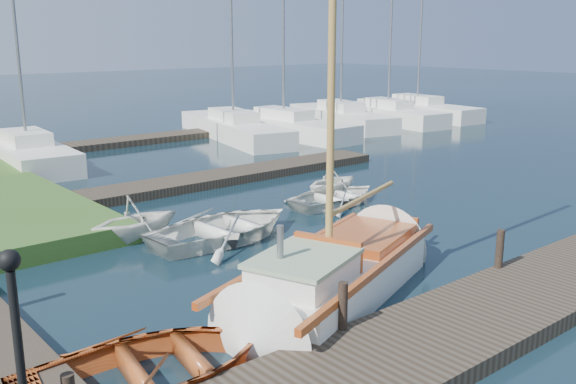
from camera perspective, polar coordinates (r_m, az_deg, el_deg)
ground at (r=16.16m, az=0.00°, el=-4.14°), size 160.00×160.00×0.00m
near_dock at (r=12.39m, az=18.29°, el=-9.78°), size 18.00×2.20×0.30m
far_dock at (r=22.34m, az=-6.72°, el=1.17°), size 14.00×1.60×0.30m
pontoon at (r=34.52m, az=-4.21°, el=5.61°), size 30.00×1.60×0.30m
mooring_post_1 at (r=10.55m, az=4.89°, el=-10.05°), size 0.16×0.16×0.80m
mooring_post_2 at (r=13.90m, az=18.30°, el=-4.81°), size 0.16×0.16×0.80m
lamp_post at (r=7.71m, az=-23.02°, el=-10.86°), size 0.24×0.24×2.44m
sailboat at (r=12.74m, az=4.34°, el=-7.51°), size 7.38×4.33×9.83m
dinghy at (r=9.76m, az=-11.95°, el=-14.28°), size 4.30×3.36×0.81m
tender_a at (r=16.01m, az=-5.69°, el=-2.81°), size 4.23×3.15×0.84m
tender_b at (r=16.28m, az=-13.41°, el=-2.07°), size 2.56×2.27×1.26m
tender_c at (r=19.40m, az=4.26°, el=-0.12°), size 3.35×2.48×0.67m
tender_d at (r=20.42m, az=4.03°, el=1.23°), size 2.30×2.04×1.13m
marina_boat_0 at (r=27.02m, az=-22.15°, el=3.33°), size 2.69×7.38×10.87m
marina_boat_3 at (r=32.30m, az=-4.87°, el=5.82°), size 4.36×10.17×13.21m
marina_boat_4 at (r=32.97m, az=-0.39°, el=6.00°), size 2.37×9.12×10.78m
marina_boat_5 at (r=36.77m, az=4.70°, el=6.74°), size 4.39×9.16×10.80m
marina_boat_6 at (r=38.55m, az=8.88°, el=6.95°), size 3.22×8.38×10.79m
marina_boat_7 at (r=41.41m, az=11.40°, el=7.29°), size 2.91×9.04×10.66m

